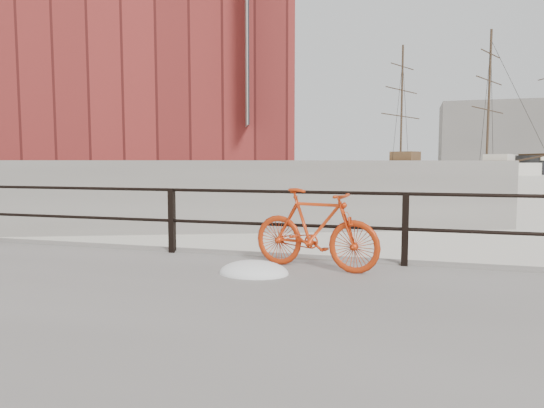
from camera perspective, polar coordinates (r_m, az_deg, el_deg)
The scene contains 11 objects.
far_quay at distance 86.97m, azimuth -8.75°, elevation 4.30°, with size 24.00×150.00×1.80m, color gray.
bicycle at distance 6.37m, azimuth 5.09°, elevation -2.97°, with size 1.76×0.26×1.06m, color #BF310C.
schooner_mid at distance 79.21m, azimuth 19.21°, elevation 3.38°, with size 29.90×12.65×21.42m, color beige, non-canonical shape.
schooner_left at distance 79.94m, azimuth -6.24°, elevation 3.64°, with size 22.31×10.14×17.15m, color silver, non-canonical shape.
workboat_near at distance 43.28m, azimuth -15.60°, elevation 2.42°, with size 12.46×4.15×7.00m, color black, non-canonical shape.
workboat_far at distance 57.30m, azimuth -8.87°, elevation 3.11°, with size 11.98×4.14×7.00m, color black, non-canonical shape.
apartment_mustard at distance 55.36m, azimuth -12.86°, elevation 16.42°, with size 22.00×15.00×22.20m, color gold.
apartment_cream at distance 77.85m, azimuth -10.75°, elevation 12.70°, with size 20.00×15.00×21.20m, color beige.
apartment_grey at distance 99.74m, azimuth -9.67°, elevation 11.56°, with size 22.00×15.00×23.20m, color gray.
apartment_brick at distance 122.48m, azimuth -8.94°, elevation 9.85°, with size 24.00×15.00×21.20m, color maroon.
industrial_west at distance 148.93m, azimuth 25.39°, elevation 7.24°, with size 32.00×18.00×18.00m, color gray.
Camera 1 is at (-3.43, -6.90, 1.75)m, focal length 32.00 mm.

